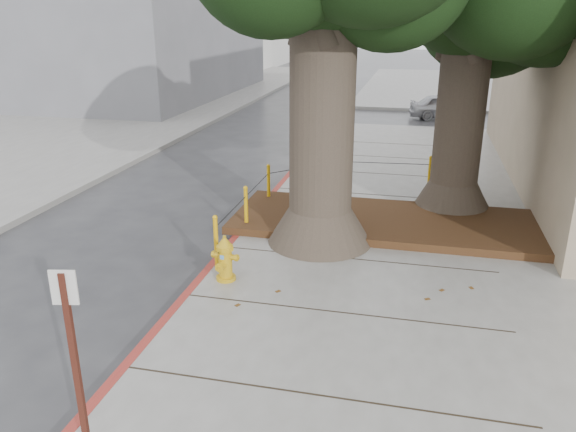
% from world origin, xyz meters
% --- Properties ---
extents(ground, '(140.00, 140.00, 0.00)m').
position_xyz_m(ground, '(0.00, 0.00, 0.00)').
color(ground, '#28282B').
rests_on(ground, ground).
extents(sidewalk_far, '(16.00, 20.00, 0.15)m').
position_xyz_m(sidewalk_far, '(6.00, 30.00, 0.07)').
color(sidewalk_far, slate).
rests_on(sidewalk_far, ground).
extents(curb_red, '(0.14, 26.00, 0.16)m').
position_xyz_m(curb_red, '(-2.00, 2.50, 0.07)').
color(curb_red, maroon).
rests_on(curb_red, ground).
extents(planter_bed, '(6.40, 2.60, 0.16)m').
position_xyz_m(planter_bed, '(0.90, 3.90, 0.23)').
color(planter_bed, black).
rests_on(planter_bed, sidewalk_main).
extents(bollard_ring, '(3.79, 5.39, 0.95)m').
position_xyz_m(bollard_ring, '(-0.87, 4.38, 0.66)').
color(bollard_ring, '#DB9E0C').
rests_on(bollard_ring, sidewalk_main).
extents(fire_hydrant, '(0.42, 0.39, 0.80)m').
position_xyz_m(fire_hydrant, '(-1.55, 0.66, 0.54)').
color(fire_hydrant, gold).
rests_on(fire_hydrant, sidewalk_main).
extents(signpost, '(0.22, 0.06, 2.27)m').
position_xyz_m(signpost, '(-1.33, -3.82, 1.44)').
color(signpost, '#471911').
rests_on(signpost, sidewalk_main).
extents(car_silver, '(3.34, 1.68, 1.09)m').
position_xyz_m(car_silver, '(2.60, 18.24, 0.55)').
color(car_silver, '#A9A9AE').
rests_on(car_silver, ground).
extents(car_dark, '(2.06, 4.44, 1.26)m').
position_xyz_m(car_dark, '(-12.90, 18.77, 0.63)').
color(car_dark, black).
rests_on(car_dark, ground).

